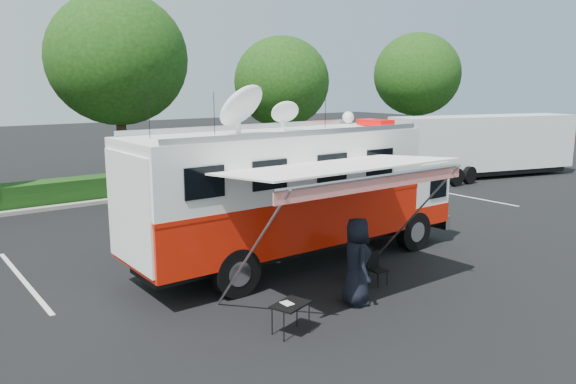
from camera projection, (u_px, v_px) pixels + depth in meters
name	position (u px, v px, depth m)	size (l,w,h in m)	color
ground_plane	(299.00, 261.00, 15.65)	(120.00, 120.00, 0.00)	black
back_border	(144.00, 81.00, 25.48)	(60.00, 6.14, 8.87)	#9E998E
stall_lines	(228.00, 241.00, 17.70)	(24.12, 5.50, 0.01)	silver
command_truck	(297.00, 192.00, 15.21)	(9.73, 2.68, 4.67)	black
awning	(343.00, 170.00, 12.33)	(5.31, 2.74, 3.21)	white
person	(356.00, 303.00, 12.67)	(0.97, 0.63, 1.98)	black
folding_table	(291.00, 306.00, 11.01)	(0.88, 0.74, 0.64)	black
folding_chair	(376.00, 266.00, 13.81)	(0.41, 0.43, 0.81)	black
trash_bin	(361.00, 263.00, 14.31)	(0.52, 0.52, 0.78)	black
semi_trailer	(483.00, 145.00, 29.57)	(10.64, 4.91, 3.22)	white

